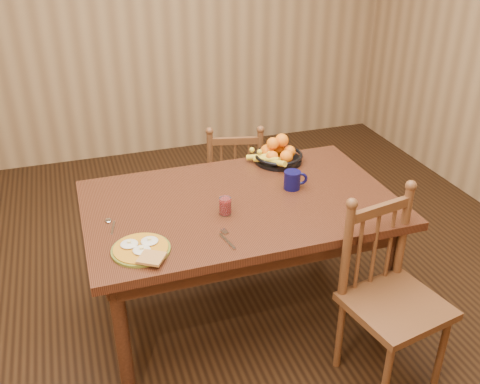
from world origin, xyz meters
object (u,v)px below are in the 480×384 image
object	(u,v)px
dining_table	(240,214)
coffee_mug	(293,180)
chair_far	(234,184)
fruit_bowl	(277,154)
chair_near	(391,297)
breakfast_plate	(141,249)

from	to	relation	value
dining_table	coffee_mug	size ratio (longest dim) A/B	11.97
chair_far	coffee_mug	bearing A→B (deg)	110.57
fruit_bowl	dining_table	bearing A→B (deg)	-133.54
chair_far	fruit_bowl	xyz separation A→B (m)	(0.14, -0.42, 0.38)
chair_far	chair_near	distance (m)	1.47
chair_far	chair_near	bearing A→B (deg)	116.22
chair_far	chair_near	size ratio (longest dim) A/B	0.91
chair_near	fruit_bowl	xyz separation A→B (m)	(-0.18, 1.02, 0.34)
chair_far	fruit_bowl	bearing A→B (deg)	121.97
dining_table	fruit_bowl	size ratio (longest dim) A/B	4.94
chair_far	chair_near	world-z (taller)	chair_near
dining_table	chair_far	distance (m)	0.87
chair_near	chair_far	bearing A→B (deg)	91.89
chair_far	fruit_bowl	distance (m)	0.58
dining_table	chair_near	size ratio (longest dim) A/B	1.68
chair_far	coffee_mug	size ratio (longest dim) A/B	6.47
dining_table	fruit_bowl	xyz separation A→B (m)	(0.36, 0.38, 0.14)
breakfast_plate	fruit_bowl	distance (m)	1.15
breakfast_plate	coffee_mug	bearing A→B (deg)	21.35
dining_table	breakfast_plate	size ratio (longest dim) A/B	5.20
dining_table	coffee_mug	xyz separation A→B (m)	(0.31, 0.04, 0.14)
chair_far	coffee_mug	distance (m)	0.85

